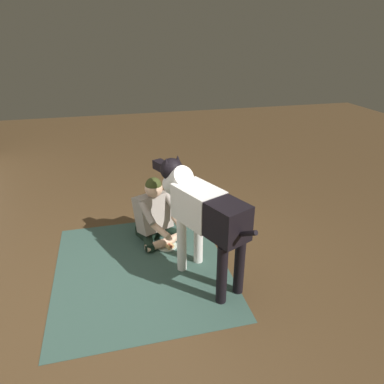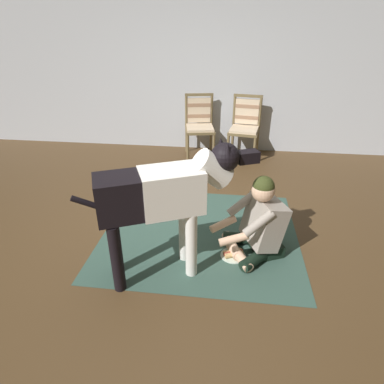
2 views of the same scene
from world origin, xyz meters
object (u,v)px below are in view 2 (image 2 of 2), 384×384
object	(u,v)px
dining_chair_right_of_pair	(245,124)
person_sitting_on_floor	(258,223)
dining_chair_left_of_pair	(199,122)
hot_dog_on_plate	(233,254)
large_dog	(165,195)

from	to	relation	value
dining_chair_right_of_pair	person_sitting_on_floor	xyz separation A→B (m)	(0.08, -2.60, -0.21)
dining_chair_left_of_pair	person_sitting_on_floor	distance (m)	2.74
dining_chair_right_of_pair	person_sitting_on_floor	world-z (taller)	dining_chair_right_of_pair
person_sitting_on_floor	hot_dog_on_plate	xyz separation A→B (m)	(-0.21, -0.10, -0.30)
dining_chair_left_of_pair	dining_chair_right_of_pair	distance (m)	0.74
dining_chair_left_of_pair	large_dog	bearing A→B (deg)	-89.49
dining_chair_left_of_pair	hot_dog_on_plate	distance (m)	2.81
dining_chair_left_of_pair	hot_dog_on_plate	xyz separation A→B (m)	(0.61, -2.70, -0.52)
large_dog	dining_chair_right_of_pair	bearing A→B (deg)	76.39
person_sitting_on_floor	dining_chair_left_of_pair	bearing A→B (deg)	107.55
dining_chair_left_of_pair	dining_chair_right_of_pair	world-z (taller)	same
dining_chair_right_of_pair	large_dog	distance (m)	3.05
dining_chair_left_of_pair	large_dog	xyz separation A→B (m)	(0.03, -2.95, 0.22)
person_sitting_on_floor	dining_chair_right_of_pair	bearing A→B (deg)	91.78
person_sitting_on_floor	large_dog	world-z (taller)	large_dog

